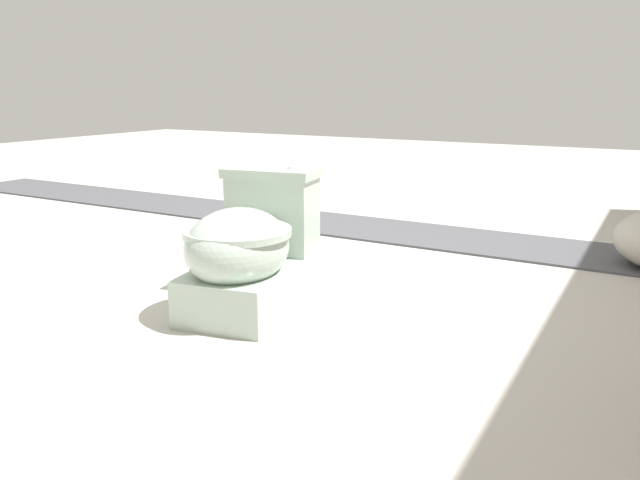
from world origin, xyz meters
The scene contains 3 objects.
ground_plane centered at (0.00, 0.00, 0.00)m, with size 14.00×14.00×0.00m, color #B7B2A8.
gravel_strip centered at (-1.14, 0.50, 0.01)m, with size 0.56×8.00×0.01m, color #4C4C51.
toilet centered at (0.28, 0.20, 0.22)m, with size 0.68×0.47×0.52m.
Camera 1 is at (2.11, 1.53, 0.82)m, focal length 35.00 mm.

